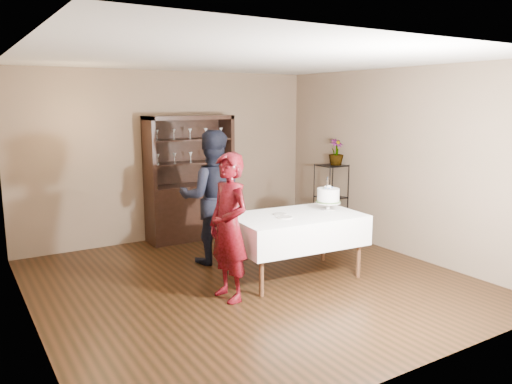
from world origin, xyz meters
TOP-DOWN VIEW (x-y plane):
  - floor at (0.00, 0.00)m, footprint 5.00×5.00m
  - ceiling at (0.00, 0.00)m, footprint 5.00×5.00m
  - back_wall at (0.00, 2.50)m, footprint 5.00×0.02m
  - wall_left at (-2.50, 0.00)m, footprint 0.02×5.00m
  - wall_right at (2.50, 0.00)m, footprint 0.02×5.00m
  - china_hutch at (0.20, 2.25)m, footprint 1.40×0.48m
  - plant_etagere at (2.28, 1.20)m, footprint 0.42×0.42m
  - cake_table at (0.58, -0.14)m, footprint 1.70×1.12m
  - woman at (-0.49, -0.33)m, footprint 0.46×0.65m
  - man at (-0.05, 0.96)m, footprint 1.10×0.99m
  - cake at (1.11, -0.12)m, footprint 0.33×0.33m
  - plate_near at (0.35, -0.21)m, footprint 0.21×0.21m
  - plate_far at (0.40, -0.03)m, footprint 0.20×0.20m
  - potted_plant at (2.33, 1.15)m, footprint 0.26×0.26m

SIDE VIEW (x-z plane):
  - floor at x=0.00m, z-range 0.00..0.00m
  - cake_table at x=0.58m, z-range 0.22..1.03m
  - plant_etagere at x=2.28m, z-range 0.05..1.25m
  - china_hutch at x=0.20m, z-range -0.34..1.66m
  - plate_near at x=0.35m, z-range 0.81..0.83m
  - plate_far at x=0.40m, z-range 0.81..0.83m
  - woman at x=-0.49m, z-range 0.00..1.67m
  - man at x=-0.05m, z-range 0.00..1.84m
  - cake at x=1.11m, z-range 0.77..1.22m
  - back_wall at x=0.00m, z-range 0.00..2.70m
  - wall_left at x=-2.50m, z-range 0.00..2.70m
  - wall_right at x=2.50m, z-range 0.00..2.70m
  - potted_plant at x=2.33m, z-range 1.19..1.62m
  - ceiling at x=0.00m, z-range 2.70..2.70m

